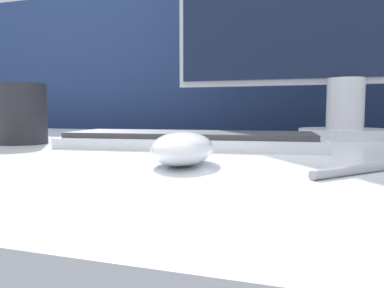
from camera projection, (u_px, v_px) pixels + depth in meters
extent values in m
cube|color=navy|center=(249.00, 182.00, 1.14)|extent=(5.00, 0.03, 1.21)
ellipsoid|color=white|center=(182.00, 148.00, 0.39)|extent=(0.08, 0.12, 0.03)
cube|color=silver|center=(192.00, 142.00, 0.57)|extent=(0.40, 0.17, 0.02)
cube|color=#38383D|center=(192.00, 134.00, 0.57)|extent=(0.38, 0.15, 0.01)
cylinder|color=silver|center=(344.00, 134.00, 0.75)|extent=(0.18, 0.18, 0.02)
cylinder|color=silver|center=(345.00, 104.00, 0.75)|extent=(0.07, 0.07, 0.10)
cylinder|color=#232328|center=(22.00, 114.00, 0.63)|extent=(0.08, 0.08, 0.10)
cylinder|color=#99999E|center=(372.00, 168.00, 0.34)|extent=(0.11, 0.13, 0.01)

